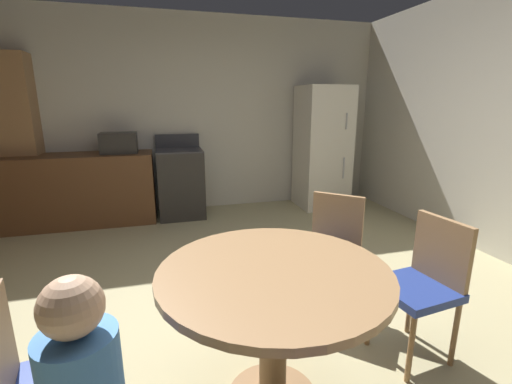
# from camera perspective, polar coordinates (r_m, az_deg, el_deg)

# --- Properties ---
(ground_plane) EXTENTS (14.00, 14.00, 0.00)m
(ground_plane) POSITION_cam_1_polar(r_m,az_deg,el_deg) (2.61, 0.95, -21.54)
(ground_plane) COLOR tan
(wall_back) EXTENTS (5.55, 0.12, 2.70)m
(wall_back) POSITION_cam_1_polar(r_m,az_deg,el_deg) (5.21, -8.95, 12.22)
(wall_back) COLOR beige
(wall_back) RESTS_ON ground
(kitchen_counter) EXTENTS (1.77, 0.60, 0.90)m
(kitchen_counter) POSITION_cam_1_polar(r_m,az_deg,el_deg) (4.99, -26.41, 0.35)
(kitchen_counter) COLOR brown
(kitchen_counter) RESTS_ON ground
(pantry_column) EXTENTS (0.44, 0.36, 2.10)m
(pantry_column) POSITION_cam_1_polar(r_m,az_deg,el_deg) (5.24, -33.97, 6.69)
(pantry_column) COLOR #9E754C
(pantry_column) RESTS_ON ground
(oven_range) EXTENTS (0.60, 0.60, 1.10)m
(oven_range) POSITION_cam_1_polar(r_m,az_deg,el_deg) (4.90, -12.14, 1.51)
(oven_range) COLOR #2D2B28
(oven_range) RESTS_ON ground
(refrigerator) EXTENTS (0.68, 0.68, 1.76)m
(refrigerator) POSITION_cam_1_polar(r_m,az_deg,el_deg) (5.29, 10.71, 7.07)
(refrigerator) COLOR silver
(refrigerator) RESTS_ON ground
(microwave) EXTENTS (0.44, 0.32, 0.26)m
(microwave) POSITION_cam_1_polar(r_m,az_deg,el_deg) (4.82, -21.37, 7.44)
(microwave) COLOR #2D2B28
(microwave) RESTS_ON kitchen_counter
(dining_table) EXTENTS (1.12, 1.12, 0.76)m
(dining_table) POSITION_cam_1_polar(r_m,az_deg,el_deg) (1.79, 2.89, -17.04)
(dining_table) COLOR #9E754C
(dining_table) RESTS_ON ground
(chair_west) EXTENTS (0.46, 0.46, 0.87)m
(chair_west) POSITION_cam_1_polar(r_m,az_deg,el_deg) (1.71, -31.59, -24.95)
(chair_west) COLOR #9E754C
(chair_west) RESTS_ON ground
(chair_northeast) EXTENTS (0.57, 0.57, 0.87)m
(chair_northeast) POSITION_cam_1_polar(r_m,az_deg,el_deg) (2.67, 12.22, -8.61)
(chair_northeast) COLOR #9E754C
(chair_northeast) RESTS_ON ground
(chair_east) EXTENTS (0.45, 0.45, 0.87)m
(chair_east) POSITION_cam_1_polar(r_m,az_deg,el_deg) (2.39, 25.64, -12.68)
(chair_east) COLOR #9E754C
(chair_east) RESTS_ON ground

